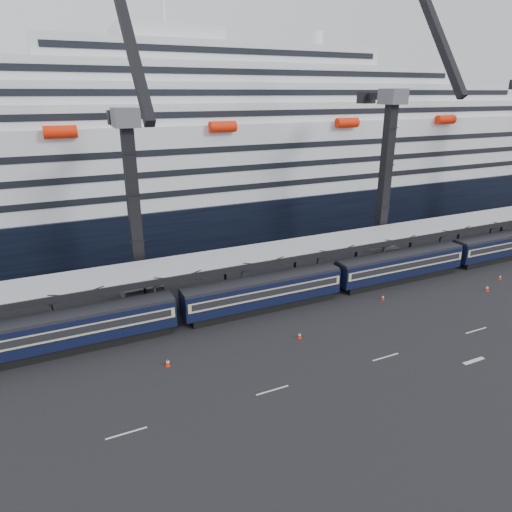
# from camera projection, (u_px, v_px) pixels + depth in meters

# --- Properties ---
(ground) EXTENTS (260.00, 260.00, 0.00)m
(ground) POSITION_uv_depth(u_px,v_px,m) (375.00, 333.00, 47.16)
(ground) COLOR black
(ground) RESTS_ON ground
(lane_markings) EXTENTS (111.00, 4.27, 0.02)m
(lane_markings) POSITION_uv_depth(u_px,v_px,m) (473.00, 340.00, 45.97)
(lane_markings) COLOR beige
(lane_markings) RESTS_ON ground
(train) EXTENTS (133.05, 3.00, 4.05)m
(train) POSITION_uv_depth(u_px,v_px,m) (289.00, 287.00, 53.08)
(train) COLOR black
(train) RESTS_ON ground
(canopy) EXTENTS (130.00, 6.25, 5.53)m
(canopy) POSITION_uv_depth(u_px,v_px,m) (307.00, 246.00, 57.31)
(canopy) COLOR #9A9DA2
(canopy) RESTS_ON ground
(cruise_ship) EXTENTS (214.09, 28.84, 34.00)m
(cruise_ship) POSITION_uv_depth(u_px,v_px,m) (210.00, 159.00, 81.73)
(cruise_ship) COLOR black
(cruise_ship) RESTS_ON ground
(crane_dark_near) EXTENTS (4.50, 17.75, 35.08)m
(crane_dark_near) POSITION_uv_depth(u_px,v_px,m) (134.00, 202.00, 50.96)
(crane_dark_near) COLOR #494B50
(crane_dark_near) RESTS_ON ground
(crane_dark_mid) EXTENTS (4.50, 18.24, 39.64)m
(crane_dark_mid) POSITION_uv_depth(u_px,v_px,m) (388.00, 170.00, 63.63)
(crane_dark_mid) COLOR #494B50
(crane_dark_mid) RESTS_ON ground
(traffic_cone_b) EXTENTS (0.40, 0.40, 0.80)m
(traffic_cone_b) POSITION_uv_depth(u_px,v_px,m) (168.00, 362.00, 41.42)
(traffic_cone_b) COLOR #FF2608
(traffic_cone_b) RESTS_ON ground
(traffic_cone_c) EXTENTS (0.36, 0.36, 0.71)m
(traffic_cone_c) POSITION_uv_depth(u_px,v_px,m) (300.00, 335.00, 46.16)
(traffic_cone_c) COLOR #FF2608
(traffic_cone_c) RESTS_ON ground
(traffic_cone_d) EXTENTS (0.34, 0.34, 0.68)m
(traffic_cone_d) POSITION_uv_depth(u_px,v_px,m) (383.00, 297.00, 54.74)
(traffic_cone_d) COLOR #FF2608
(traffic_cone_d) RESTS_ON ground
(traffic_cone_e) EXTENTS (0.42, 0.42, 0.83)m
(traffic_cone_e) POSITION_uv_depth(u_px,v_px,m) (487.00, 288.00, 57.14)
(traffic_cone_e) COLOR #FF2608
(traffic_cone_e) RESTS_ON ground
(traffic_cone_f) EXTENTS (0.35, 0.35, 0.71)m
(traffic_cone_f) POSITION_uv_depth(u_px,v_px,m) (500.00, 277.00, 60.73)
(traffic_cone_f) COLOR #FF2608
(traffic_cone_f) RESTS_ON ground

